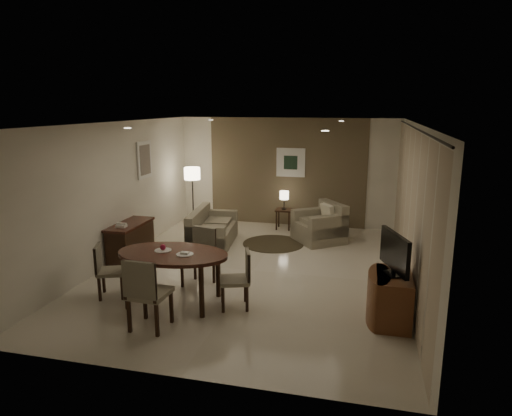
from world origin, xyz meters
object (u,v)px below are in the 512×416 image
(dining_table, at_px, (174,278))
(chair_left, at_px, (112,271))
(console_desk, at_px, (131,242))
(tv_cabinet, at_px, (393,298))
(chair_right, at_px, (234,279))
(chair_near, at_px, (150,292))
(sofa, at_px, (213,227))
(side_table, at_px, (284,219))
(floor_lamp, at_px, (193,198))
(armchair, at_px, (319,223))
(chair_far, at_px, (198,258))

(dining_table, xyz_separation_m, chair_left, (-1.06, -0.01, 0.02))
(console_desk, relative_size, tv_cabinet, 1.33)
(chair_left, relative_size, chair_right, 0.97)
(dining_table, distance_m, chair_near, 0.84)
(sofa, height_order, side_table, sofa)
(console_desk, distance_m, tv_cabinet, 5.11)
(dining_table, xyz_separation_m, chair_right, (0.96, 0.06, 0.04))
(dining_table, bearing_deg, chair_right, 3.80)
(chair_right, bearing_deg, floor_lamp, -170.32)
(tv_cabinet, relative_size, sofa, 0.55)
(armchair, height_order, floor_lamp, floor_lamp)
(chair_left, height_order, floor_lamp, floor_lamp)
(chair_right, xyz_separation_m, floor_lamp, (-2.26, 4.11, 0.32))
(chair_far, distance_m, chair_left, 1.40)
(chair_left, relative_size, floor_lamp, 0.56)
(dining_table, bearing_deg, side_table, 79.25)
(dining_table, bearing_deg, tv_cabinet, 2.48)
(chair_right, relative_size, side_table, 1.78)
(console_desk, height_order, chair_right, chair_right)
(chair_far, relative_size, chair_left, 1.13)
(chair_far, xyz_separation_m, floor_lamp, (-1.42, 3.42, 0.28))
(floor_lamp, bearing_deg, chair_far, -67.50)
(tv_cabinet, bearing_deg, armchair, 111.32)
(sofa, relative_size, floor_lamp, 1.08)
(chair_near, distance_m, side_table, 5.57)
(tv_cabinet, distance_m, floor_lamp, 6.11)
(tv_cabinet, bearing_deg, dining_table, -177.52)
(tv_cabinet, xyz_separation_m, armchair, (-1.42, 3.64, 0.08))
(sofa, relative_size, armchair, 1.68)
(tv_cabinet, relative_size, chair_near, 0.87)
(chair_near, bearing_deg, chair_right, -133.32)
(console_desk, xyz_separation_m, side_table, (2.51, 3.02, -0.13))
(chair_near, height_order, chair_left, chair_near)
(side_table, bearing_deg, sofa, -127.85)
(chair_left, distance_m, chair_right, 2.02)
(dining_table, bearing_deg, sofa, 97.49)
(dining_table, height_order, chair_right, chair_right)
(console_desk, bearing_deg, armchair, 31.72)
(chair_near, xyz_separation_m, sofa, (-0.41, 3.85, -0.13))
(chair_left, bearing_deg, chair_near, -149.10)
(chair_near, distance_m, floor_lamp, 5.19)
(tv_cabinet, bearing_deg, chair_left, -178.03)
(chair_far, bearing_deg, chair_near, -80.71)
(chair_near, height_order, chair_far, chair_near)
(chair_far, height_order, floor_lamp, floor_lamp)
(chair_right, relative_size, floor_lamp, 0.58)
(armchair, bearing_deg, tv_cabinet, -15.27)
(sofa, relative_size, side_table, 3.30)
(chair_far, bearing_deg, side_table, 91.46)
(console_desk, distance_m, dining_table, 2.31)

